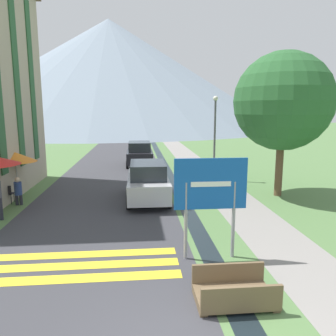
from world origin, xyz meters
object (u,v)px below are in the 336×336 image
object	(u,v)px
person_seated_near	(18,190)
streetlamp	(215,131)
cafe_chair_far_left	(8,193)
parked_car_far	(140,154)
footbridge	(234,292)
road_sign	(210,192)
cafe_chair_far_right	(3,192)
parked_car_near	(148,181)
tree_by_path	(283,102)
cafe_umbrella_rear_orange	(15,157)

from	to	relation	value
person_seated_near	streetlamp	xyz separation A→B (m)	(9.82, 4.31, 2.27)
cafe_chair_far_left	parked_car_far	bearing A→B (deg)	37.06
parked_car_far	footbridge	bearing A→B (deg)	-84.07
road_sign	cafe_chair_far_right	xyz separation A→B (m)	(-8.06, 6.39, -1.41)
footbridge	cafe_chair_far_right	world-z (taller)	cafe_chair_far_right
streetlamp	road_sign	bearing A→B (deg)	-103.94
parked_car_near	cafe_chair_far_left	xyz separation A→B (m)	(-6.27, 0.03, -0.40)
person_seated_near	tree_by_path	size ratio (longest dim) A/B	0.18
cafe_umbrella_rear_orange	person_seated_near	xyz separation A→B (m)	(0.44, -1.23, -1.29)
road_sign	cafe_chair_far_right	bearing A→B (deg)	141.60
footbridge	streetlamp	bearing A→B (deg)	78.74
road_sign	person_seated_near	bearing A→B (deg)	140.36
cafe_chair_far_left	person_seated_near	world-z (taller)	person_seated_near
person_seated_near	tree_by_path	xyz separation A→B (m)	(12.14, 0.51, 3.86)
parked_car_near	cafe_umbrella_rear_orange	world-z (taller)	cafe_umbrella_rear_orange
road_sign	cafe_umbrella_rear_orange	distance (m)	10.57
person_seated_near	tree_by_path	distance (m)	12.75
streetlamp	tree_by_path	xyz separation A→B (m)	(2.32, -3.80, 1.59)
parked_car_near	tree_by_path	distance (m)	7.38
cafe_umbrella_rear_orange	streetlamp	bearing A→B (deg)	16.70
cafe_chair_far_right	person_seated_near	distance (m)	0.90
parked_car_far	cafe_umbrella_rear_orange	xyz separation A→B (m)	(-5.89, -8.76, 1.07)
cafe_chair_far_right	person_seated_near	size ratio (longest dim) A/B	0.68
footbridge	parked_car_far	size ratio (longest dim) A/B	0.41
cafe_chair_far_left	cafe_chair_far_right	world-z (taller)	same
parked_car_near	cafe_chair_far_left	distance (m)	6.28
parked_car_far	cafe_chair_far_left	size ratio (longest dim) A/B	4.87
road_sign	tree_by_path	xyz separation A→B (m)	(4.89, 6.52, 2.63)
cafe_umbrella_rear_orange	tree_by_path	xyz separation A→B (m)	(12.59, -0.72, 2.57)
cafe_umbrella_rear_orange	tree_by_path	distance (m)	12.87
road_sign	cafe_umbrella_rear_orange	world-z (taller)	road_sign
person_seated_near	tree_by_path	bearing A→B (deg)	2.40
cafe_umbrella_rear_orange	tree_by_path	bearing A→B (deg)	-3.26
tree_by_path	parked_car_near	bearing A→B (deg)	-177.02
road_sign	streetlamp	xyz separation A→B (m)	(2.56, 10.32, 1.04)
cafe_chair_far_right	cafe_chair_far_left	bearing A→B (deg)	-43.24
road_sign	cafe_chair_far_right	distance (m)	10.38
road_sign	parked_car_near	world-z (taller)	road_sign
parked_car_far	cafe_chair_far_right	distance (m)	11.47
road_sign	cafe_chair_far_left	size ratio (longest dim) A/B	3.38
footbridge	tree_by_path	distance (m)	10.85
cafe_chair_far_right	cafe_umbrella_rear_orange	world-z (taller)	cafe_umbrella_rear_orange
road_sign	streetlamp	bearing A→B (deg)	76.06
cafe_chair_far_right	streetlamp	bearing A→B (deg)	9.47
road_sign	parked_car_near	xyz separation A→B (m)	(-1.53, 6.19, -1.01)
streetlamp	parked_car_far	bearing A→B (deg)	127.62
road_sign	streetlamp	distance (m)	10.68
parked_car_far	tree_by_path	world-z (taller)	tree_by_path
person_seated_near	cafe_chair_far_left	bearing A→B (deg)	158.90
road_sign	cafe_chair_far_left	bearing A→B (deg)	141.42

